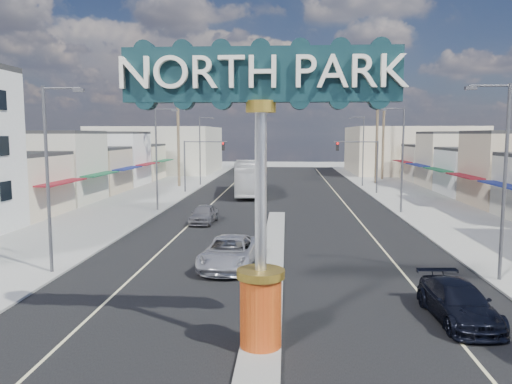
# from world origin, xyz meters

# --- Properties ---
(ground) EXTENTS (160.00, 160.00, 0.00)m
(ground) POSITION_xyz_m (0.00, 30.00, 0.00)
(ground) COLOR gray
(ground) RESTS_ON ground
(road) EXTENTS (20.00, 120.00, 0.01)m
(road) POSITION_xyz_m (0.00, 30.00, 0.01)
(road) COLOR black
(road) RESTS_ON ground
(median_island) EXTENTS (1.30, 30.00, 0.16)m
(median_island) POSITION_xyz_m (0.00, 14.00, 0.08)
(median_island) COLOR gray
(median_island) RESTS_ON ground
(sidewalk_left) EXTENTS (8.00, 120.00, 0.12)m
(sidewalk_left) POSITION_xyz_m (-14.00, 30.00, 0.06)
(sidewalk_left) COLOR gray
(sidewalk_left) RESTS_ON ground
(sidewalk_right) EXTENTS (8.00, 120.00, 0.12)m
(sidewalk_right) POSITION_xyz_m (14.00, 30.00, 0.06)
(sidewalk_right) COLOR gray
(sidewalk_right) RESTS_ON ground
(storefront_row_left) EXTENTS (12.00, 42.00, 6.00)m
(storefront_row_left) POSITION_xyz_m (-24.00, 43.00, 3.00)
(storefront_row_left) COLOR beige
(storefront_row_left) RESTS_ON ground
(storefront_row_right) EXTENTS (12.00, 42.00, 6.00)m
(storefront_row_right) POSITION_xyz_m (24.00, 43.00, 3.00)
(storefront_row_right) COLOR #B7B29E
(storefront_row_right) RESTS_ON ground
(backdrop_far_left) EXTENTS (20.00, 20.00, 8.00)m
(backdrop_far_left) POSITION_xyz_m (-22.00, 75.00, 4.00)
(backdrop_far_left) COLOR #B7B29E
(backdrop_far_left) RESTS_ON ground
(backdrop_far_right) EXTENTS (20.00, 20.00, 8.00)m
(backdrop_far_right) POSITION_xyz_m (22.00, 75.00, 4.00)
(backdrop_far_right) COLOR beige
(backdrop_far_right) RESTS_ON ground
(gateway_sign) EXTENTS (8.20, 1.50, 9.15)m
(gateway_sign) POSITION_xyz_m (0.00, 1.98, 5.93)
(gateway_sign) COLOR #B82C0E
(gateway_sign) RESTS_ON median_island
(traffic_signal_left) EXTENTS (5.09, 0.45, 6.00)m
(traffic_signal_left) POSITION_xyz_m (-9.18, 43.99, 4.27)
(traffic_signal_left) COLOR #47474C
(traffic_signal_left) RESTS_ON ground
(traffic_signal_right) EXTENTS (5.09, 0.45, 6.00)m
(traffic_signal_right) POSITION_xyz_m (9.18, 43.99, 4.27)
(traffic_signal_right) COLOR #47474C
(traffic_signal_right) RESTS_ON ground
(streetlight_l_near) EXTENTS (2.03, 0.22, 9.00)m
(streetlight_l_near) POSITION_xyz_m (-10.43, 10.00, 5.07)
(streetlight_l_near) COLOR #47474C
(streetlight_l_near) RESTS_ON ground
(streetlight_l_mid) EXTENTS (2.03, 0.22, 9.00)m
(streetlight_l_mid) POSITION_xyz_m (-10.43, 30.00, 5.07)
(streetlight_l_mid) COLOR #47474C
(streetlight_l_mid) RESTS_ON ground
(streetlight_l_far) EXTENTS (2.03, 0.22, 9.00)m
(streetlight_l_far) POSITION_xyz_m (-10.43, 52.00, 5.07)
(streetlight_l_far) COLOR #47474C
(streetlight_l_far) RESTS_ON ground
(streetlight_r_near) EXTENTS (2.03, 0.22, 9.00)m
(streetlight_r_near) POSITION_xyz_m (10.43, 10.00, 5.07)
(streetlight_r_near) COLOR #47474C
(streetlight_r_near) RESTS_ON ground
(streetlight_r_mid) EXTENTS (2.03, 0.22, 9.00)m
(streetlight_r_mid) POSITION_xyz_m (10.43, 30.00, 5.07)
(streetlight_r_mid) COLOR #47474C
(streetlight_r_mid) RESTS_ON ground
(streetlight_r_far) EXTENTS (2.03, 0.22, 9.00)m
(streetlight_r_far) POSITION_xyz_m (10.43, 52.00, 5.07)
(streetlight_r_far) COLOR #47474C
(streetlight_r_far) RESTS_ON ground
(palm_left_far) EXTENTS (2.60, 2.60, 13.10)m
(palm_left_far) POSITION_xyz_m (-13.00, 50.00, 11.50)
(palm_left_far) COLOR brown
(palm_left_far) RESTS_ON ground
(palm_right_mid) EXTENTS (2.60, 2.60, 12.10)m
(palm_right_mid) POSITION_xyz_m (13.00, 56.00, 10.60)
(palm_right_mid) COLOR brown
(palm_right_mid) RESTS_ON ground
(palm_right_far) EXTENTS (2.60, 2.60, 14.10)m
(palm_right_far) POSITION_xyz_m (15.00, 62.00, 12.39)
(palm_right_far) COLOR brown
(palm_right_far) RESTS_ON ground
(suv_left) EXTENTS (2.98, 5.77, 1.56)m
(suv_left) POSITION_xyz_m (-2.09, 11.74, 0.78)
(suv_left) COLOR silver
(suv_left) RESTS_ON ground
(suv_right) EXTENTS (2.21, 4.87, 1.38)m
(suv_right) POSITION_xyz_m (7.05, 4.97, 0.69)
(suv_right) COLOR black
(suv_right) RESTS_ON ground
(car_parked_left) EXTENTS (1.95, 4.33, 1.44)m
(car_parked_left) POSITION_xyz_m (-5.50, 24.22, 0.72)
(car_parked_left) COLOR slate
(car_parked_left) RESTS_ON ground
(city_bus) EXTENTS (4.52, 13.67, 3.74)m
(city_bus) POSITION_xyz_m (-3.52, 42.84, 1.87)
(city_bus) COLOR silver
(city_bus) RESTS_ON ground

